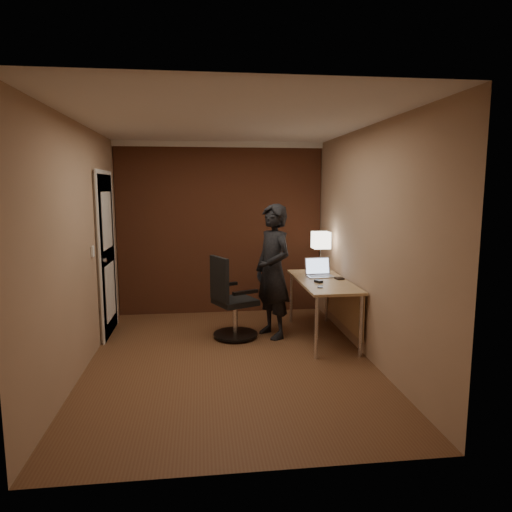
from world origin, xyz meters
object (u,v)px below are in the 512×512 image
mouse (319,281)px  phone (320,287)px  office_chair (231,303)px  wallet (339,278)px  person (273,271)px  laptop (319,271)px  desk_lamp (321,241)px  desk (328,290)px

mouse → phone: size_ratio=0.87×
phone → office_chair: (-0.99, 0.50, -0.29)m
mouse → wallet: bearing=5.4°
phone → office_chair: size_ratio=0.11×
person → mouse: bearing=36.2°
laptop → person: (-0.61, -0.12, 0.03)m
laptop → person: 0.62m
desk_lamp → laptop: (-0.11, -0.33, -0.35)m
laptop → office_chair: size_ratio=0.35×
mouse → desk: bearing=18.2°
desk → wallet: 0.20m
office_chair → person: size_ratio=0.61×
wallet → person: person is taller
desk → phone: phone is taller
office_chair → laptop: bearing=7.1°
office_chair → person: (0.53, 0.03, 0.38)m
wallet → desk: bearing=-171.0°
desk → person: 0.72m
laptop → mouse: laptop is taller
desk → person: person is taller
desk → laptop: laptop is taller
wallet → office_chair: size_ratio=0.11×
office_chair → person: bearing=2.9°
desk_lamp → wallet: 0.69m
person → desk: bearing=54.1°
desk → office_chair: office_chair is taller
laptop → wallet: size_ratio=3.17×
desk → desk_lamp: desk_lamp is taller
desk_lamp → wallet: desk_lamp is taller
mouse → office_chair: size_ratio=0.10×
desk_lamp → person: 0.90m
desk_lamp → person: size_ratio=0.32×
wallet → person: size_ratio=0.07×
desk_lamp → office_chair: size_ratio=0.53×
desk_lamp → phone: desk_lamp is taller
mouse → laptop: bearing=51.2°
desk_lamp → laptop: bearing=-108.0°
office_chair → desk_lamp: bearing=20.7°
phone → wallet: wallet is taller
desk_lamp → laptop: size_ratio=1.54×
desk → phone: 0.46m
laptop → wallet: laptop is taller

